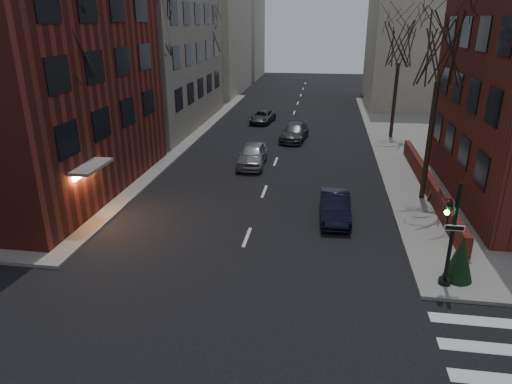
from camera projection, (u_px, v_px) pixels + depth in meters
low_wall_right at (428, 183)px, 25.93m from camera, size 0.35×16.00×1.00m
building_distant_la at (189, 22)px, 59.62m from camera, size 14.00×16.00×18.00m
building_distant_ra at (435, 32)px, 51.15m from camera, size 14.00×14.00×16.00m
building_distant_lb at (230, 34)px, 75.75m from camera, size 10.00×12.00×14.00m
traffic_signal at (449, 241)px, 16.43m from camera, size 0.76×0.44×4.00m
tree_left_a at (65, 41)px, 21.06m from camera, size 4.18×4.18×10.26m
tree_left_b at (156, 26)px, 31.99m from camera, size 4.40×4.40×10.80m
tree_left_c at (206, 34)px, 45.24m from camera, size 3.96×3.96×9.72m
tree_right_a at (442, 49)px, 22.45m from camera, size 3.96×3.96×9.72m
tree_right_b at (400, 44)px, 35.54m from camera, size 3.74×3.74×9.18m
streetlamp_near at (149, 103)px, 29.88m from camera, size 0.36×0.36×6.28m
streetlamp_far at (218, 71)px, 48.35m from camera, size 0.36×0.36×6.28m
parked_sedan at (335, 207)px, 22.65m from camera, size 1.55×4.07×1.33m
car_lane_silver at (252, 155)px, 31.00m from camera, size 1.90×4.49×1.52m
car_lane_gray at (294, 132)px, 37.52m from camera, size 2.41×4.84×1.35m
car_lane_far at (262, 117)px, 43.90m from camera, size 2.40×4.27×1.13m
sandwich_board at (434, 193)px, 24.78m from camera, size 0.55×0.62×0.82m
evergreen_shrub at (460, 258)px, 17.03m from camera, size 1.16×1.16×1.80m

